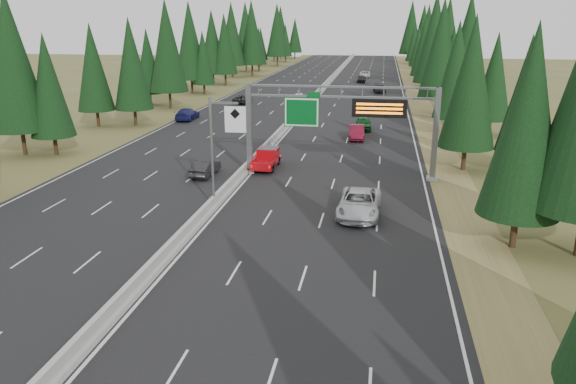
{
  "coord_description": "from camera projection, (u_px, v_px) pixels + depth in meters",
  "views": [
    {
      "loc": [
        11.67,
        -12.26,
        13.13
      ],
      "look_at": [
        6.29,
        20.0,
        3.07
      ],
      "focal_mm": 35.0,
      "sensor_mm": 36.0,
      "label": 1
    }
  ],
  "objects": [
    {
      "name": "median_barrier",
      "position": [
        310.0,
        100.0,
        92.56
      ],
      "size": [
        0.7,
        260.0,
        0.85
      ],
      "color": "gray",
      "rests_on": "road"
    },
    {
      "name": "sign_gantry",
      "position": [
        348.0,
        117.0,
        47.19
      ],
      "size": [
        16.75,
        0.98,
        7.8
      ],
      "color": "slate",
      "rests_on": "road"
    },
    {
      "name": "car_ahead_white",
      "position": [
        365.0,
        74.0,
        132.71
      ],
      "size": [
        2.56,
        5.26,
        1.44
      ],
      "primitive_type": "imported",
      "rotation": [
        0.0,
        0.0,
        0.03
      ],
      "color": "silver",
      "rests_on": "road"
    },
    {
      "name": "shoulder_left",
      "position": [
        207.0,
        100.0,
        95.47
      ],
      "size": [
        3.6,
        260.0,
        0.06
      ],
      "primitive_type": "cube",
      "color": "brown",
      "rests_on": "ground"
    },
    {
      "name": "car_ahead_dkred",
      "position": [
        357.0,
        132.0,
        63.9
      ],
      "size": [
        1.96,
        4.89,
        1.58
      ],
      "primitive_type": "imported",
      "rotation": [
        0.0,
        0.0,
        0.06
      ],
      "color": "maroon",
      "rests_on": "road"
    },
    {
      "name": "car_ahead_far",
      "position": [
        362.0,
        79.0,
        122.13
      ],
      "size": [
        1.99,
        4.59,
        1.54
      ],
      "primitive_type": "imported",
      "rotation": [
        0.0,
        0.0,
        -0.04
      ],
      "color": "black",
      "rests_on": "road"
    },
    {
      "name": "silver_minivan",
      "position": [
        359.0,
        203.0,
        38.98
      ],
      "size": [
        3.0,
        6.21,
        1.7
      ],
      "primitive_type": "imported",
      "rotation": [
        0.0,
        0.0,
        -0.03
      ],
      "color": "silver",
      "rests_on": "road"
    },
    {
      "name": "car_ahead_dkgrey",
      "position": [
        379.0,
        89.0,
        104.9
      ],
      "size": [
        2.59,
        5.3,
        1.48
      ],
      "primitive_type": "imported",
      "rotation": [
        0.0,
        0.0,
        0.1
      ],
      "color": "black",
      "rests_on": "road"
    },
    {
      "name": "tree_row_right",
      "position": [
        463.0,
        50.0,
        73.34
      ],
      "size": [
        11.36,
        238.83,
        18.95
      ],
      "color": "black",
      "rests_on": "ground"
    },
    {
      "name": "car_onc_near",
      "position": [
        205.0,
        168.0,
        48.9
      ],
      "size": [
        1.66,
        4.34,
        1.41
      ],
      "primitive_type": "imported",
      "rotation": [
        0.0,
        0.0,
        3.1
      ],
      "color": "black",
      "rests_on": "road"
    },
    {
      "name": "red_pickup",
      "position": [
        267.0,
        157.0,
        51.69
      ],
      "size": [
        1.89,
        5.3,
        1.73
      ],
      "color": "black",
      "rests_on": "road"
    },
    {
      "name": "car_onc_far",
      "position": [
        243.0,
        99.0,
        91.47
      ],
      "size": [
        2.56,
        5.02,
        1.36
      ],
      "primitive_type": "imported",
      "rotation": [
        0.0,
        0.0,
        3.08
      ],
      "color": "black",
      "rests_on": "road"
    },
    {
      "name": "car_onc_white",
      "position": [
        299.0,
        97.0,
        94.38
      ],
      "size": [
        1.7,
        4.1,
        1.39
      ],
      "primitive_type": "imported",
      "rotation": [
        0.0,
        0.0,
        3.13
      ],
      "color": "white",
      "rests_on": "road"
    },
    {
      "name": "tree_row_left",
      "position": [
        169.0,
        47.0,
        89.06
      ],
      "size": [
        11.5,
        239.15,
        18.82
      ],
      "color": "black",
      "rests_on": "ground"
    },
    {
      "name": "car_ahead_green",
      "position": [
        363.0,
        123.0,
        69.44
      ],
      "size": [
        2.07,
        4.68,
        1.56
      ],
      "primitive_type": "imported",
      "rotation": [
        0.0,
        0.0,
        0.05
      ],
      "color": "#13561D",
      "rests_on": "road"
    },
    {
      "name": "shoulder_right",
      "position": [
        420.0,
        105.0,
        89.87
      ],
      "size": [
        3.6,
        260.0,
        0.06
      ],
      "primitive_type": "cube",
      "color": "olive",
      "rests_on": "ground"
    },
    {
      "name": "car_onc_blue",
      "position": [
        187.0,
        114.0,
        76.28
      ],
      "size": [
        2.36,
        5.49,
        1.58
      ],
      "primitive_type": "imported",
      "rotation": [
        0.0,
        0.0,
        3.17
      ],
      "color": "navy",
      "rests_on": "road"
    },
    {
      "name": "road",
      "position": [
        310.0,
        103.0,
        92.67
      ],
      "size": [
        32.0,
        260.0,
        0.08
      ],
      "primitive_type": "cube",
      "color": "black",
      "rests_on": "ground"
    },
    {
      "name": "hov_sign_pole",
      "position": [
        220.0,
        145.0,
        39.32
      ],
      "size": [
        2.8,
        0.5,
        8.0
      ],
      "color": "slate",
      "rests_on": "road"
    }
  ]
}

